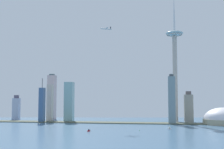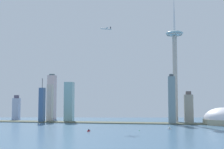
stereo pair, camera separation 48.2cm
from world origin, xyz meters
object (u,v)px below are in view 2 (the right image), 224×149
stadium_dome (223,120)px  boat_1 (39,125)px  skyscraper_4 (172,98)px  boat_0 (169,128)px  skyscraper_1 (52,97)px  skyscraper_2 (189,108)px  airplane (106,29)px  skyscraper_5 (172,100)px  skyscraper_6 (16,108)px  boat_2 (89,131)px  skyscraper_3 (42,105)px  skyscraper_7 (69,102)px  skyscraper_0 (50,103)px  channel_buoy_0 (139,130)px  observation_tower (175,55)px

stadium_dome → boat_1: stadium_dome is taller
skyscraper_4 → boat_0: bearing=-94.1°
skyscraper_1 → skyscraper_2: size_ratio=1.68×
boat_0 → airplane: 291.81m
boat_1 → stadium_dome: bearing=-107.4°
skyscraper_2 → boat_1: skyscraper_2 is taller
stadium_dome → boat_1: size_ratio=12.04×
skyscraper_5 → boat_0: (-10.13, -131.82, -59.36)m
skyscraper_6 → boat_2: skyscraper_6 is taller
skyscraper_6 → skyscraper_5: bearing=-9.5°
skyscraper_3 → stadium_dome: bearing=1.2°
skyscraper_5 → skyscraper_4: bearing=86.4°
skyscraper_6 → boat_0: skyscraper_6 is taller
skyscraper_7 → skyscraper_4: bearing=10.0°
skyscraper_5 → boat_0: 144.92m
skyscraper_7 → skyscraper_6: bearing=166.8°
skyscraper_0 → channel_buoy_0: size_ratio=51.74×
skyscraper_5 → boat_2: skyscraper_5 is taller
boat_1 → skyscraper_0: bearing=-19.7°
airplane → skyscraper_5: bearing=170.9°
skyscraper_5 → boat_2: size_ratio=11.44×
stadium_dome → skyscraper_0: size_ratio=0.95×
boat_1 → skyscraper_2: bearing=-97.0°
skyscraper_3 → skyscraper_4: bearing=14.4°
stadium_dome → skyscraper_6: 592.54m
observation_tower → skyscraper_6: 498.26m
skyscraper_0 → skyscraper_1: (-27.45, 85.76, 17.05)m
skyscraper_6 → boat_0: size_ratio=6.45×
skyscraper_5 → channel_buoy_0: (-70.25, -174.40, -60.18)m
skyscraper_1 → channel_buoy_0: skyscraper_1 is taller
skyscraper_0 → boat_1: bearing=-80.1°
observation_tower → boat_1: bearing=-157.0°
observation_tower → skyscraper_0: bearing=-177.2°
boat_2 → skyscraper_1: bearing=29.3°
observation_tower → boat_2: size_ratio=33.15×
boat_1 → skyscraper_3: bearing=-10.2°
skyscraper_6 → skyscraper_1: bearing=22.2°
stadium_dome → boat_0: (-135.35, -136.94, -9.88)m
skyscraper_1 → boat_1: bearing=-76.8°
skyscraper_4 → channel_buoy_0: 278.44m
skyscraper_7 → channel_buoy_0: 302.97m
skyscraper_3 → boat_1: 101.66m
observation_tower → skyscraper_1: 399.72m
skyscraper_4 → channel_buoy_0: bearing=-106.2°
skyscraper_3 → skyscraper_7: 75.95m
skyscraper_0 → boat_0: skyscraper_0 is taller
skyscraper_4 → skyscraper_7: size_ratio=1.21×
skyscraper_6 → skyscraper_7: bearing=-13.2°
skyscraper_5 → skyscraper_7: 284.34m
skyscraper_0 → observation_tower: bearing=2.8°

